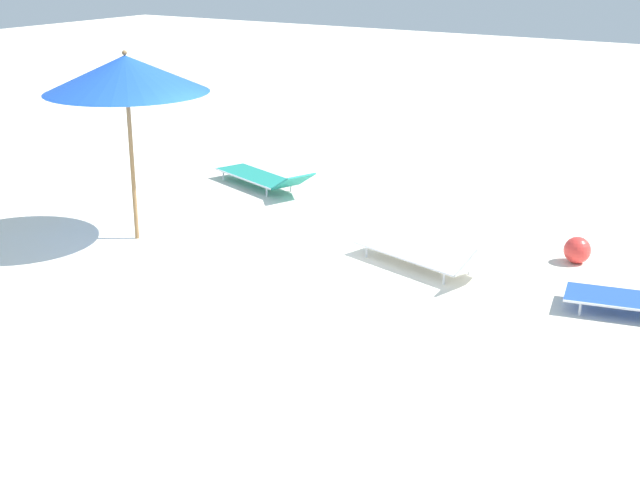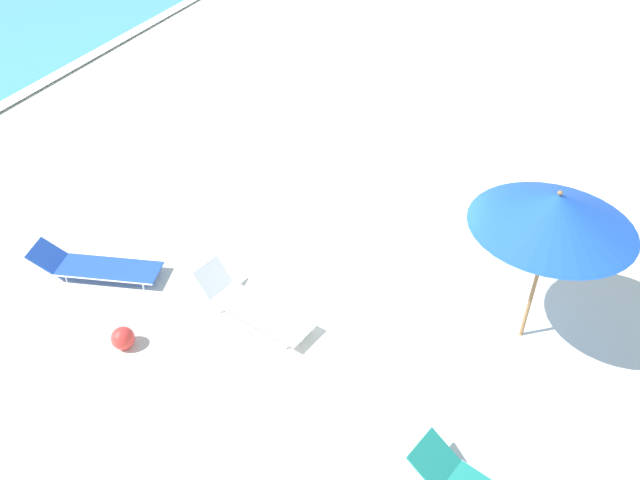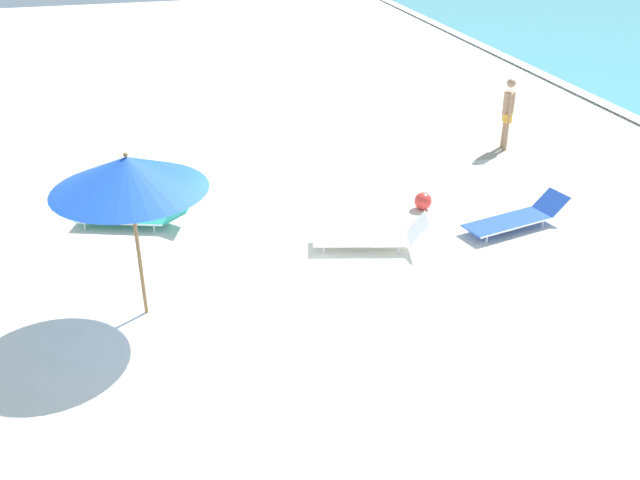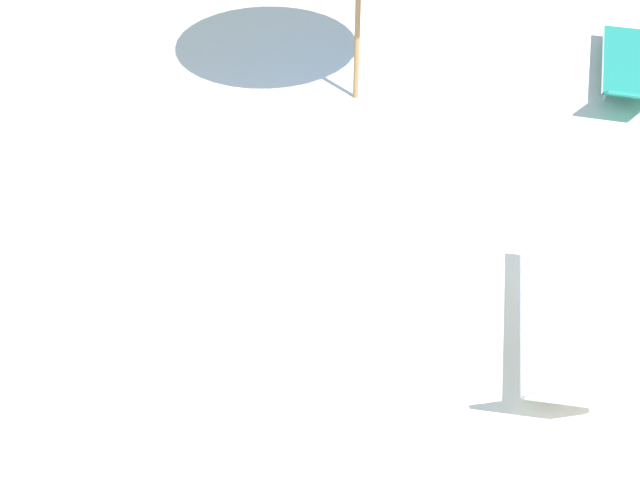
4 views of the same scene
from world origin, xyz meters
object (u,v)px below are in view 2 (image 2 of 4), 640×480
Objects in this scene: beach_umbrella at (555,211)px; sun_lounger_near_water_left at (251,305)px; sun_lounger_beside_umbrella at (96,266)px; beach_ball at (123,338)px.

beach_umbrella is 4.82m from sun_lounger_near_water_left.
beach_umbrella is at bearing -93.58° from sun_lounger_beside_umbrella.
beach_ball is (-2.42, 5.72, -2.19)m from beach_umbrella.
beach_umbrella is 1.17× the size of sun_lounger_beside_umbrella.
sun_lounger_beside_umbrella reaches higher than beach_ball.
beach_ball is at bearing 145.26° from sun_lounger_near_water_left.
sun_lounger_beside_umbrella is 1.06× the size of sun_lounger_near_water_left.
sun_lounger_beside_umbrella is 2.98m from sun_lounger_near_water_left.
sun_lounger_near_water_left reaches higher than sun_lounger_beside_umbrella.
sun_lounger_near_water_left is 6.02× the size of beach_ball.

